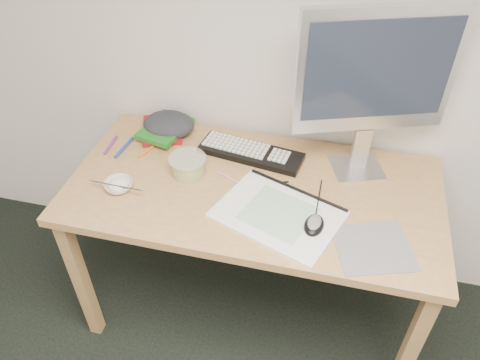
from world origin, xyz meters
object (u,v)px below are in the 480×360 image
object	(u,v)px
sketchpad	(278,214)
monitor	(376,76)
desk	(253,202)
keyboard	(251,153)
rice_bowl	(119,186)

from	to	relation	value
sketchpad	monitor	size ratio (longest dim) A/B	0.65
desk	sketchpad	size ratio (longest dim) A/B	3.36
desk	keyboard	distance (m)	0.22
monitor	keyboard	bearing A→B (deg)	162.31
sketchpad	keyboard	distance (m)	0.36
monitor	rice_bowl	size ratio (longest dim) A/B	6.07
desk	sketchpad	xyz separation A→B (m)	(0.12, -0.13, 0.09)
keyboard	rice_bowl	world-z (taller)	rice_bowl
rice_bowl	sketchpad	bearing A→B (deg)	0.21
monitor	rice_bowl	distance (m)	1.00
monitor	desk	bearing A→B (deg)	-171.32
keyboard	monitor	world-z (taller)	monitor
desk	monitor	xyz separation A→B (m)	(0.37, 0.20, 0.49)
desk	keyboard	xyz separation A→B (m)	(-0.05, 0.19, 0.09)
desk	sketchpad	distance (m)	0.20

